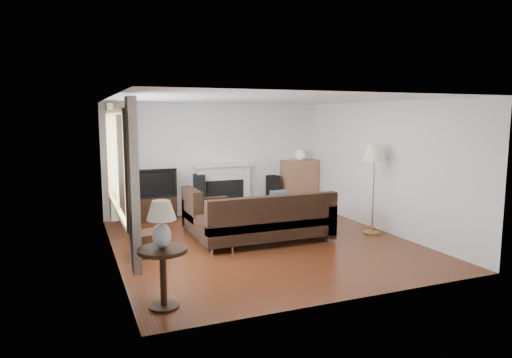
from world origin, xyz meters
name	(u,v)px	position (x,y,z in m)	size (l,w,h in m)	color
room	(263,173)	(0.00, 0.00, 1.25)	(5.10, 5.60, 2.54)	#592713
window	(116,162)	(-2.45, -0.20, 1.55)	(0.12, 2.74, 1.54)	olive
curtain_near	(133,186)	(-2.40, -1.72, 1.40)	(0.10, 0.35, 2.10)	beige
curtain_far	(111,162)	(-2.40, 1.32, 1.40)	(0.10, 0.35, 2.10)	beige
fireplace	(224,188)	(0.15, 2.64, 0.57)	(1.40, 0.26, 1.15)	white
tv_stand	(151,209)	(-1.53, 2.49, 0.26)	(1.02, 0.46, 0.51)	black
television	(151,183)	(-1.53, 2.49, 0.82)	(1.06, 0.14, 0.61)	black
speaker_left	(199,195)	(-0.46, 2.54, 0.47)	(0.26, 0.31, 0.93)	black
speaker_right	(273,193)	(1.35, 2.55, 0.41)	(0.23, 0.28, 0.83)	black
bookshelf	(299,184)	(2.04, 2.52, 0.59)	(0.85, 0.40, 1.17)	#9D6A49
globe_lamp	(300,155)	(2.04, 2.52, 1.30)	(0.25, 0.25, 0.25)	white
sectional_sofa	(266,219)	(0.06, 0.00, 0.42)	(2.58, 1.89, 0.83)	black
coffee_table	(238,212)	(0.10, 1.53, 0.24)	(1.22, 0.66, 0.48)	#936646
footstool	(148,243)	(-1.99, 0.04, 0.19)	(0.45, 0.45, 0.38)	black
floor_lamp	(373,190)	(2.18, -0.22, 0.85)	(0.44, 0.44, 1.70)	#A57F39
side_table	(163,278)	(-2.15, -2.12, 0.36)	(0.57, 0.57, 0.71)	black
table_lamp	(162,225)	(-2.15, -2.12, 0.99)	(0.34, 0.34, 0.55)	silver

